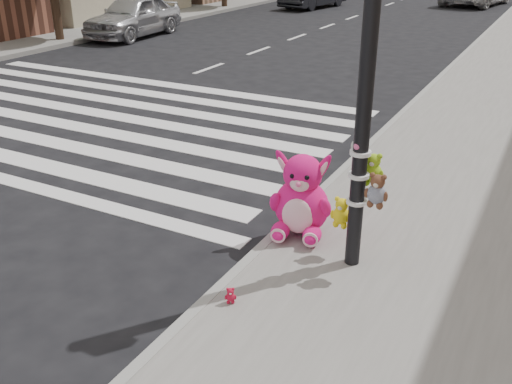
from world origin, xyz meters
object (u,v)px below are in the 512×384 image
Objects in this scene: red_teddy at (231,295)px; car_silver_far at (134,16)px; signal_pole at (365,115)px; pink_bunny at (301,200)px.

car_silver_far is (-11.60, 12.80, 0.51)m from red_teddy.
car_silver_far is (-12.41, 11.49, -1.09)m from signal_pole.
red_teddy is 17.28m from car_silver_far.
red_teddy is (-0.01, -1.67, -0.34)m from pink_bunny.
pink_bunny is 5.97× the size of red_teddy.
pink_bunny is 16.09m from car_silver_far.
pink_bunny is (-0.81, 0.35, -1.26)m from signal_pole.
red_teddy is at bearing -121.75° from signal_pole.
red_teddy is (-0.81, -1.31, -1.60)m from signal_pole.
signal_pole is 22.57× the size of red_teddy.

